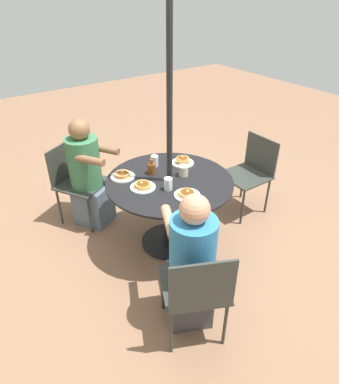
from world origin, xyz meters
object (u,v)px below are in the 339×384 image
(patio_chair_east, at_px, (251,170))
(syrup_bottle, at_px, (152,168))
(drinking_glass_b, at_px, (168,184))
(pancake_plate_c, at_px, (183,161))
(coffee_cup, at_px, (183,171))
(diner_north, at_px, (191,266))
(diner_south, at_px, (88,178))
(drinking_glass_a, at_px, (155,161))
(patio_chair_north, at_px, (196,288))
(patio_chair_south, at_px, (75,178))
(pancake_plate_d, at_px, (187,194))
(pancake_plate_a, at_px, (143,186))
(pancake_plate_b, at_px, (123,176))
(patio_table, at_px, (170,196))

(patio_chair_east, relative_size, syrup_bottle, 5.80)
(drinking_glass_b, bearing_deg, patio_chair_east, -84.58)
(pancake_plate_c, bearing_deg, coffee_cup, 143.73)
(diner_north, xyz_separation_m, drinking_glass_b, (0.69, -0.29, 0.24))
(coffee_cup, bearing_deg, drinking_glass_b, 116.20)
(diner_south, distance_m, drinking_glass_a, 0.72)
(patio_chair_north, bearing_deg, patio_chair_south, 118.22)
(patio_chair_north, relative_size, diner_south, 0.73)
(coffee_cup, bearing_deg, patio_chair_east, -90.87)
(pancake_plate_c, distance_m, syrup_bottle, 0.35)
(patio_chair_north, height_order, patio_chair_east, same)
(patio_chair_east, bearing_deg, pancake_plate_d, 105.07)
(drinking_glass_a, bearing_deg, syrup_bottle, 136.14)
(pancake_plate_a, bearing_deg, coffee_cup, -92.91)
(diner_south, distance_m, pancake_plate_c, 0.97)
(diner_north, bearing_deg, pancake_plate_c, 81.41)
(pancake_plate_b, bearing_deg, coffee_cup, -120.98)
(pancake_plate_d, distance_m, drinking_glass_b, 0.19)
(pancake_plate_b, bearing_deg, pancake_plate_d, -153.87)
(patio_chair_east, xyz_separation_m, pancake_plate_c, (0.20, 0.77, 0.25))
(diner_north, distance_m, pancake_plate_b, 1.11)
(pancake_plate_d, bearing_deg, patio_table, -6.02)
(patio_chair_north, xyz_separation_m, pancake_plate_d, (0.67, -0.43, 0.24))
(patio_chair_north, bearing_deg, drinking_glass_b, 92.33)
(patio_chair_south, height_order, drinking_glass_a, patio_chair_south)
(diner_south, relative_size, pancake_plate_b, 5.19)
(pancake_plate_c, relative_size, coffee_cup, 2.25)
(pancake_plate_b, xyz_separation_m, pancake_plate_d, (-0.58, -0.28, -0.00))
(syrup_bottle, bearing_deg, coffee_cup, -131.89)
(patio_table, bearing_deg, patio_chair_east, -90.54)
(pancake_plate_c, height_order, syrup_bottle, syrup_bottle)
(pancake_plate_d, relative_size, syrup_bottle, 1.53)
(patio_table, relative_size, patio_chair_south, 1.37)
(patio_table, xyz_separation_m, pancake_plate_d, (-0.29, 0.03, 0.18))
(syrup_bottle, relative_size, drinking_glass_a, 1.37)
(pancake_plate_b, bearing_deg, diner_north, 176.31)
(pancake_plate_c, xyz_separation_m, coffee_cup, (-0.19, 0.14, 0.02))
(patio_chair_south, bearing_deg, patio_chair_north, 61.78)
(pancake_plate_c, height_order, pancake_plate_d, pancake_plate_c)
(diner_south, height_order, drinking_glass_b, diner_south)
(drinking_glass_a, bearing_deg, diner_south, 47.44)
(patio_chair_east, height_order, pancake_plate_b, patio_chair_east)
(pancake_plate_b, xyz_separation_m, syrup_bottle, (-0.09, -0.25, 0.04))
(diner_north, xyz_separation_m, pancake_plate_a, (0.83, -0.12, 0.20))
(pancake_plate_b, relative_size, coffee_cup, 2.25)
(patio_table, xyz_separation_m, drinking_glass_a, (0.31, -0.04, 0.22))
(pancake_plate_c, height_order, drinking_glass_b, drinking_glass_b)
(diner_south, bearing_deg, pancake_plate_d, 81.09)
(patio_chair_south, distance_m, drinking_glass_b, 1.16)
(syrup_bottle, bearing_deg, diner_south, 34.89)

